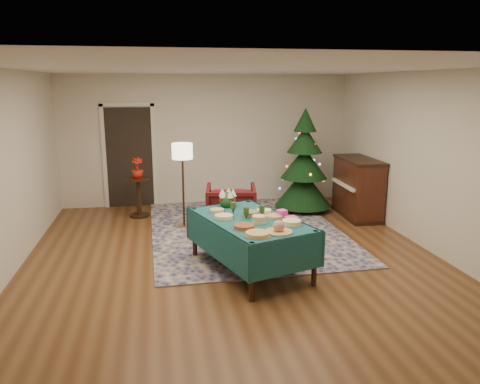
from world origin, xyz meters
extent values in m
plane|color=#593319|center=(0.00, 0.00, 0.00)|extent=(7.00, 7.00, 0.00)
plane|color=white|center=(0.00, 0.00, 2.70)|extent=(7.00, 7.00, 0.00)
plane|color=beige|center=(0.00, 3.50, 1.35)|extent=(6.00, 0.00, 6.00)
plane|color=beige|center=(0.00, -3.50, 1.35)|extent=(6.00, 0.00, 6.00)
plane|color=beige|center=(-3.00, 0.00, 1.35)|extent=(0.00, 7.00, 7.00)
plane|color=beige|center=(3.00, 0.00, 1.35)|extent=(0.00, 7.00, 7.00)
cube|color=black|center=(-1.60, 3.48, 1.02)|extent=(0.92, 0.02, 2.04)
cube|color=silver|center=(-2.10, 3.48, 1.05)|extent=(0.08, 0.04, 2.14)
cube|color=silver|center=(-1.10, 3.48, 1.05)|extent=(0.08, 0.04, 2.14)
cube|color=silver|center=(-1.60, 3.48, 2.10)|extent=(1.08, 0.04, 0.08)
cube|color=#161653|center=(0.42, 1.40, 0.01)|extent=(3.27, 4.26, 0.02)
cylinder|color=black|center=(-0.02, -1.29, 0.36)|extent=(0.07, 0.07, 0.73)
cylinder|color=black|center=(-0.55, 0.31, 0.36)|extent=(0.07, 0.07, 0.73)
cylinder|color=black|center=(0.85, -1.00, 0.36)|extent=(0.07, 0.07, 0.73)
cylinder|color=black|center=(0.32, 0.60, 0.36)|extent=(0.07, 0.07, 0.73)
cube|color=#134444|center=(0.15, -0.34, 0.71)|extent=(1.59, 2.08, 0.04)
cube|color=#134444|center=(-0.14, 0.52, 0.50)|extent=(1.05, 0.37, 0.46)
cube|color=#134444|center=(0.43, -1.21, 0.50)|extent=(1.05, 0.37, 0.46)
cube|color=#134444|center=(0.65, -0.18, 0.50)|extent=(0.61, 1.78, 0.46)
cube|color=#134444|center=(-0.35, -0.51, 0.50)|extent=(0.61, 1.78, 0.46)
cylinder|color=silver|center=(0.10, -1.06, 0.73)|extent=(0.34, 0.34, 0.01)
cylinder|color=tan|center=(0.10, -1.06, 0.76)|extent=(0.29, 0.29, 0.03)
cylinder|color=silver|center=(0.38, -0.99, 0.73)|extent=(0.35, 0.35, 0.01)
sphere|color=#CC727A|center=(0.38, -0.99, 0.81)|extent=(0.15, 0.15, 0.15)
cylinder|color=silver|center=(0.63, -0.70, 0.73)|extent=(0.29, 0.29, 0.01)
cylinder|color=#D8D172|center=(0.63, -0.70, 0.76)|extent=(0.25, 0.25, 0.05)
cylinder|color=silver|center=(-0.01, -0.75, 0.73)|extent=(0.30, 0.30, 0.01)
cylinder|color=brown|center=(-0.01, -0.75, 0.76)|extent=(0.26, 0.26, 0.04)
cylinder|color=silver|center=(0.23, -0.55, 0.73)|extent=(0.21, 0.21, 0.01)
cylinder|color=tan|center=(0.23, -0.55, 0.78)|extent=(0.18, 0.18, 0.09)
cylinder|color=silver|center=(0.47, -0.35, 0.73)|extent=(0.27, 0.27, 0.01)
cylinder|color=#B2844C|center=(0.47, -0.35, 0.75)|extent=(0.23, 0.23, 0.03)
cylinder|color=silver|center=(-0.19, -0.26, 0.73)|extent=(0.29, 0.29, 0.01)
cylinder|color=#D8BF7F|center=(-0.19, -0.26, 0.76)|extent=(0.25, 0.25, 0.04)
cylinder|color=silver|center=(0.19, -0.21, 0.73)|extent=(0.27, 0.27, 0.01)
cylinder|color=maroon|center=(0.19, -0.21, 0.77)|extent=(0.23, 0.23, 0.06)
cylinder|color=silver|center=(0.41, -0.05, 0.73)|extent=(0.25, 0.25, 0.01)
cylinder|color=#F2EACC|center=(0.41, -0.05, 0.75)|extent=(0.21, 0.21, 0.03)
cylinder|color=silver|center=(-0.24, 0.09, 0.73)|extent=(0.24, 0.24, 0.01)
cylinder|color=tan|center=(-0.24, 0.09, 0.75)|extent=(0.21, 0.21, 0.03)
cone|color=#2D471E|center=(-0.03, -0.06, 0.77)|extent=(0.07, 0.07, 0.09)
cylinder|color=#2D471E|center=(-0.03, -0.06, 0.85)|extent=(0.08, 0.08, 0.09)
cone|color=#2D471E|center=(0.32, -0.31, 0.77)|extent=(0.07, 0.07, 0.09)
cylinder|color=#2D471E|center=(0.32, -0.31, 0.85)|extent=(0.08, 0.08, 0.09)
cone|color=#2D471E|center=(0.09, -0.36, 0.77)|extent=(0.07, 0.07, 0.09)
cylinder|color=#2D471E|center=(0.09, -0.36, 0.85)|extent=(0.08, 0.08, 0.09)
cube|color=#F04292|center=(0.69, -0.47, 0.75)|extent=(0.18, 0.18, 0.04)
cube|color=#EF42B1|center=(0.60, -0.32, 0.78)|extent=(0.15, 0.15, 0.10)
sphere|color=#1E4C1E|center=(-0.05, 0.36, 0.82)|extent=(0.25, 0.25, 0.25)
cone|color=white|center=(0.04, 0.36, 0.94)|extent=(0.10, 0.10, 0.12)
cone|color=white|center=(-0.02, 0.44, 0.94)|extent=(0.10, 0.10, 0.12)
cone|color=white|center=(-0.12, 0.41, 0.94)|extent=(0.10, 0.10, 0.12)
cone|color=white|center=(-0.12, 0.30, 0.94)|extent=(0.10, 0.10, 0.12)
cone|color=white|center=(-0.02, 0.27, 0.94)|extent=(0.10, 0.10, 0.12)
sphere|color=#B20C0F|center=(0.04, 0.42, 0.86)|extent=(0.07, 0.07, 0.07)
sphere|color=#B20C0F|center=(-0.11, 0.44, 0.86)|extent=(0.07, 0.07, 0.07)
sphere|color=#B20C0F|center=(-0.14, 0.30, 0.86)|extent=(0.07, 0.07, 0.07)
sphere|color=#B20C0F|center=(0.01, 0.27, 0.86)|extent=(0.07, 0.07, 0.07)
imported|color=#4D1010|center=(0.19, 1.53, 0.44)|extent=(0.96, 0.91, 0.87)
cylinder|color=#A57F3F|center=(-0.61, 1.86, 0.01)|extent=(0.25, 0.25, 0.03)
cylinder|color=black|center=(-0.61, 1.86, 0.68)|extent=(0.04, 0.04, 1.36)
cylinder|color=#FFEABF|center=(-0.61, 1.86, 1.36)|extent=(0.36, 0.36, 0.27)
cylinder|color=black|center=(-1.42, 2.64, 0.02)|extent=(0.38, 0.38, 0.04)
cylinder|color=black|center=(-1.42, 2.64, 0.37)|extent=(0.08, 0.08, 0.70)
cylinder|color=black|center=(-1.42, 2.64, 0.74)|extent=(0.42, 0.42, 0.03)
imported|color=red|center=(-1.42, 2.64, 0.86)|extent=(0.22, 0.40, 0.22)
cylinder|color=black|center=(1.82, 2.52, 0.08)|extent=(0.12, 0.12, 0.16)
cone|color=black|center=(1.82, 2.52, 0.46)|extent=(1.45, 1.45, 0.72)
cone|color=black|center=(1.82, 2.52, 0.97)|extent=(1.19, 1.19, 0.61)
cone|color=black|center=(1.82, 2.52, 1.43)|extent=(0.90, 0.90, 0.51)
cone|color=black|center=(1.82, 2.52, 1.82)|extent=(0.58, 0.58, 0.46)
cube|color=black|center=(2.71, 1.91, 0.04)|extent=(0.60, 1.30, 0.07)
cube|color=#34170D|center=(2.71, 1.91, 0.56)|extent=(0.58, 1.28, 1.05)
cube|color=black|center=(2.71, 1.91, 1.11)|extent=(0.62, 1.32, 0.05)
cube|color=white|center=(2.44, 1.92, 0.63)|extent=(0.14, 1.09, 0.05)
camera|label=1|loc=(-1.06, -6.27, 2.50)|focal=35.00mm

